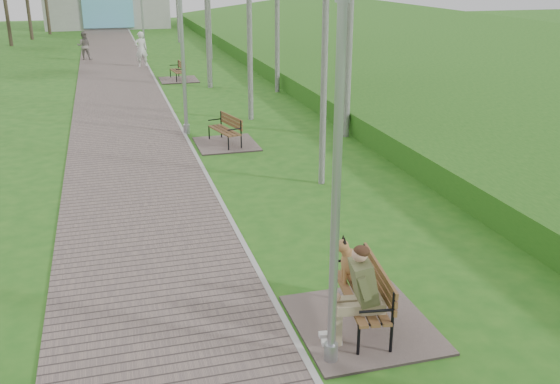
% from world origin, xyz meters
% --- Properties ---
extents(walkway, '(3.50, 67.00, 0.04)m').
position_xyz_m(walkway, '(-1.75, 21.50, 0.02)').
color(walkway, '#60514E').
rests_on(walkway, ground).
extents(kerb, '(0.10, 67.00, 0.05)m').
position_xyz_m(kerb, '(0.00, 21.50, 0.03)').
color(kerb, '#999993').
rests_on(kerb, ground).
extents(embankment, '(14.00, 70.00, 1.60)m').
position_xyz_m(embankment, '(12.00, 20.00, 0.00)').
color(embankment, '#417C23').
rests_on(embankment, ground).
extents(building_north, '(10.00, 5.20, 4.00)m').
position_xyz_m(building_north, '(-1.50, 50.97, 1.99)').
color(building_north, '#9E9E99').
rests_on(building_north, ground).
extents(bench_main, '(1.98, 2.20, 1.72)m').
position_xyz_m(bench_main, '(1.00, 1.64, 0.49)').
color(bench_main, '#60514E').
rests_on(bench_main, ground).
extents(bench_second, '(1.77, 1.96, 1.09)m').
position_xyz_m(bench_second, '(1.02, 12.03, 0.20)').
color(bench_second, '#60514E').
rests_on(bench_second, ground).
extents(bench_third, '(1.71, 1.90, 1.05)m').
position_xyz_m(bench_third, '(1.01, 23.48, 0.19)').
color(bench_third, '#60514E').
rests_on(bench_third, ground).
extents(lamp_post_near, '(0.19, 0.19, 4.93)m').
position_xyz_m(lamp_post_near, '(0.33, 0.95, 2.30)').
color(lamp_post_near, '#9A9DA2').
rests_on(lamp_post_near, ground).
extents(lamp_post_second, '(0.20, 0.20, 5.28)m').
position_xyz_m(lamp_post_second, '(0.09, 13.62, 2.47)').
color(lamp_post_second, '#9A9DA2').
rests_on(lamp_post_second, ground).
extents(lamp_post_third, '(0.18, 0.18, 4.78)m').
position_xyz_m(lamp_post_third, '(0.23, 33.40, 2.24)').
color(lamp_post_third, '#9A9DA2').
rests_on(lamp_post_third, ground).
extents(pedestrian_near, '(0.75, 0.58, 1.82)m').
position_xyz_m(pedestrian_near, '(-0.30, 27.98, 0.91)').
color(pedestrian_near, silver).
rests_on(pedestrian_near, ground).
extents(pedestrian_far, '(0.85, 0.70, 1.58)m').
position_xyz_m(pedestrian_far, '(-3.20, 31.38, 0.79)').
color(pedestrian_far, slate).
rests_on(pedestrian_far, ground).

